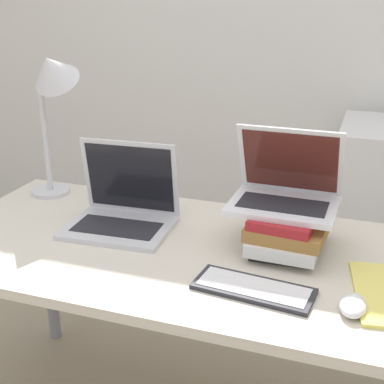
{
  "coord_description": "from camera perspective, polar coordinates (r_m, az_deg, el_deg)",
  "views": [
    {
      "loc": [
        0.49,
        -0.97,
        1.43
      ],
      "look_at": [
        0.02,
        0.38,
        0.89
      ],
      "focal_mm": 50.0,
      "sensor_mm": 36.0,
      "label": 1
    }
  ],
  "objects": [
    {
      "name": "laptop_left",
      "position": [
        1.74,
        -7.4,
        -1.95
      ],
      "size": [
        0.34,
        0.28,
        0.27
      ],
      "color": "silver",
      "rests_on": "desk"
    },
    {
      "name": "desk_lamp",
      "position": [
        1.92,
        -14.78,
        10.83
      ],
      "size": [
        0.23,
        0.2,
        0.56
      ],
      "color": "silver",
      "rests_on": "desk"
    },
    {
      "name": "wireless_keyboard",
      "position": [
        1.4,
        6.58,
        -10.19
      ],
      "size": [
        0.32,
        0.15,
        0.01
      ],
      "color": "#28282D",
      "rests_on": "desk"
    },
    {
      "name": "desk",
      "position": [
        1.64,
        -0.69,
        -8.14
      ],
      "size": [
        1.57,
        0.76,
        0.71
      ],
      "color": "beige",
      "rests_on": "ground_plane"
    },
    {
      "name": "mini_fridge",
      "position": [
        2.79,
        19.65,
        -1.69
      ],
      "size": [
        0.46,
        0.6,
        0.84
      ],
      "color": "white",
      "rests_on": "ground_plane"
    },
    {
      "name": "laptop_on_books",
      "position": [
        1.59,
        9.96,
        0.18
      ],
      "size": [
        0.31,
        0.25,
        0.23
      ],
      "color": "silver",
      "rests_on": "book_stack"
    },
    {
      "name": "wall_back",
      "position": [
        3.05,
        10.47,
        19.01
      ],
      "size": [
        8.0,
        0.05,
        2.7
      ],
      "color": "silver",
      "rests_on": "ground_plane"
    },
    {
      "name": "mouse",
      "position": [
        1.36,
        16.79,
        -11.51
      ],
      "size": [
        0.06,
        0.1,
        0.03
      ],
      "color": "white",
      "rests_on": "desk"
    },
    {
      "name": "book_stack",
      "position": [
        1.59,
        10.22,
        -3.94
      ],
      "size": [
        0.23,
        0.29,
        0.12
      ],
      "color": "black",
      "rests_on": "desk"
    }
  ]
}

